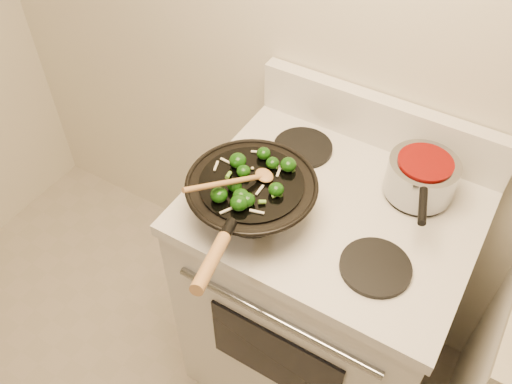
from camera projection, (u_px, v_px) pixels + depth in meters
The scene contains 5 objects.
stove at pixel (321, 291), 1.83m from camera, with size 0.78×0.67×1.08m.
wok at pixel (251, 196), 1.42m from camera, with size 0.35×0.56×0.21m.
stirfry at pixel (250, 181), 1.37m from camera, with size 0.21×0.25×0.04m.
wooden_spoon at pixel (242, 180), 1.35m from camera, with size 0.14×0.24×0.09m.
saucepan at pixel (421, 177), 1.47m from camera, with size 0.19×0.30×0.11m.
Camera 1 is at (0.17, 0.19, 2.04)m, focal length 38.00 mm.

